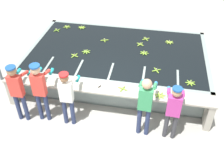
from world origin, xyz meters
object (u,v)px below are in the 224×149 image
object	(u,v)px
worker_1	(40,87)
banana_bunch_floating_2	(86,52)
worker_0	(17,88)
knife_0	(21,80)
worker_4	(174,108)
banana_bunch_floating_0	(57,30)
banana_bunch_floating_3	(144,53)
banana_bunch_ledge_0	(123,89)
banana_bunch_floating_6	(140,44)
banana_bunch_floating_9	(82,27)
banana_bunch_floating_8	(75,55)
banana_bunch_ledge_1	(160,95)
banana_bunch_floating_7	(105,40)
banana_bunch_floating_4	(67,27)
knife_1	(101,85)
banana_bunch_ledge_2	(38,81)
worker_2	(67,94)
banana_bunch_floating_5	(156,70)
banana_bunch_floating_10	(190,83)
banana_bunch_floating_1	(169,42)
banana_bunch_floating_11	(146,39)
worker_3	(145,102)

from	to	relation	value
worker_1	banana_bunch_floating_2	world-z (taller)	worker_1
worker_0	knife_0	size ratio (longest dim) A/B	6.22
worker_4	banana_bunch_floating_0	distance (m)	5.17
banana_bunch_floating_3	banana_bunch_ledge_0	xyz separation A→B (m)	(-0.39, -1.79, 0.00)
worker_1	banana_bunch_floating_6	world-z (taller)	worker_1
banana_bunch_floating_2	knife_0	xyz separation A→B (m)	(-1.34, -1.66, -0.01)
banana_bunch_floating_9	banana_bunch_floating_8	bearing A→B (deg)	-81.01
banana_bunch_ledge_1	knife_0	size ratio (longest dim) A/B	1.03
banana_bunch_floating_3	banana_bunch_floating_7	distance (m)	1.46
banana_bunch_floating_4	knife_0	xyz separation A→B (m)	(-0.22, -3.15, -0.01)
banana_bunch_ledge_0	knife_1	world-z (taller)	banana_bunch_ledge_0
worker_0	banana_bunch_floating_2	world-z (taller)	worker_0
banana_bunch_floating_4	banana_bunch_ledge_2	distance (m)	3.15
banana_bunch_floating_2	banana_bunch_floating_3	bearing A→B (deg)	8.22
worker_2	banana_bunch_floating_5	distance (m)	2.58
banana_bunch_floating_4	banana_bunch_ledge_0	xyz separation A→B (m)	(2.48, -3.03, 0.00)
worker_1	banana_bunch_floating_9	world-z (taller)	worker_1
banana_bunch_floating_4	banana_bunch_ledge_2	world-z (taller)	banana_bunch_ledge_2
worker_2	banana_bunch_ledge_2	size ratio (longest dim) A/B	5.71
banana_bunch_floating_9	banana_bunch_floating_10	bearing A→B (deg)	-34.63
worker_0	banana_bunch_floating_10	bearing A→B (deg)	15.87
banana_bunch_floating_1	banana_bunch_floating_8	bearing A→B (deg)	-154.49
banana_bunch_floating_7	banana_bunch_ledge_1	distance (m)	3.08
banana_bunch_floating_11	knife_0	size ratio (longest dim) A/B	0.93
banana_bunch_floating_5	knife_1	world-z (taller)	banana_bunch_floating_5
worker_2	banana_bunch_floating_4	distance (m)	3.78
worker_3	banana_bunch_ledge_2	size ratio (longest dim) A/B	6.07
worker_4	banana_bunch_floating_9	world-z (taller)	worker_4
banana_bunch_floating_2	banana_bunch_floating_8	bearing A→B (deg)	-136.67
banana_bunch_floating_2	banana_bunch_floating_9	size ratio (longest dim) A/B	1.00
banana_bunch_floating_11	banana_bunch_ledge_0	xyz separation A→B (m)	(-0.37, -2.67, 0.00)
worker_2	banana_bunch_floating_10	bearing A→B (deg)	20.45
banana_bunch_floating_0	banana_bunch_floating_3	bearing A→B (deg)	-16.43
banana_bunch_floating_4	banana_bunch_floating_5	xyz separation A→B (m)	(3.29, -2.07, 0.00)
worker_2	banana_bunch_floating_4	world-z (taller)	worker_2
banana_bunch_floating_1	banana_bunch_floating_7	world-z (taller)	same
banana_bunch_floating_1	banana_bunch_floating_9	distance (m)	3.12
banana_bunch_ledge_0	banana_bunch_floating_8	bearing A→B (deg)	142.63
worker_1	banana_bunch_floating_7	world-z (taller)	worker_1
worker_1	worker_0	bearing A→B (deg)	-169.63
banana_bunch_floating_2	banana_bunch_floating_7	size ratio (longest dim) A/B	1.02
banana_bunch_ledge_2	banana_bunch_floating_6	bearing A→B (deg)	44.50
banana_bunch_floating_0	banana_bunch_floating_9	distance (m)	0.88
banana_bunch_floating_1	knife_1	xyz separation A→B (m)	(-1.70, -2.55, -0.01)
worker_4	banana_bunch_floating_1	world-z (taller)	worker_4
banana_bunch_floating_5	banana_bunch_ledge_2	bearing A→B (deg)	-160.51
worker_2	knife_1	size ratio (longest dim) A/B	4.86
banana_bunch_floating_2	banana_bunch_floating_11	bearing A→B (deg)	33.11
banana_bunch_floating_4	banana_bunch_floating_9	world-z (taller)	same
worker_0	banana_bunch_floating_2	size ratio (longest dim) A/B	6.03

